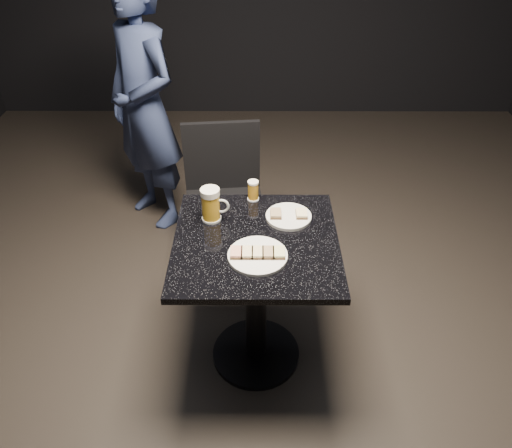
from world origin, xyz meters
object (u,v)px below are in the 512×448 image
object	(u,v)px
beer_mug	(211,204)
beer_tumbler	(253,190)
chair	(224,194)
patron	(144,107)
table	(256,282)
plate_large	(258,256)
plate_small	(289,217)

from	to	relation	value
beer_mug	beer_tumbler	bearing A→B (deg)	41.55
chair	patron	bearing A→B (deg)	134.82
chair	table	bearing A→B (deg)	-75.79
plate_large	table	bearing A→B (deg)	93.61
beer_mug	table	bearing A→B (deg)	-37.32
plate_small	patron	world-z (taller)	patron
plate_small	beer_tumbler	size ratio (longest dim) A/B	2.09
plate_large	plate_small	distance (m)	0.30
table	plate_large	bearing A→B (deg)	-86.39
patron	table	world-z (taller)	patron
beer_tumbler	table	bearing A→B (deg)	-87.34
plate_large	plate_small	world-z (taller)	same
patron	beer_mug	distance (m)	1.20
beer_mug	chair	world-z (taller)	beer_mug
beer_tumbler	chair	world-z (taller)	chair
beer_tumbler	beer_mug	bearing A→B (deg)	-138.45
patron	beer_mug	xyz separation A→B (m)	(0.50, -1.09, 0.02)
beer_tumbler	chair	distance (m)	0.54
plate_small	beer_tumbler	world-z (taller)	beer_tumbler
plate_small	chair	distance (m)	0.71
patron	plate_large	bearing A→B (deg)	-17.74
patron	table	bearing A→B (deg)	-15.96
beer_mug	beer_tumbler	size ratio (longest dim) A/B	1.61
plate_large	plate_small	bearing A→B (deg)	62.91
plate_small	table	world-z (taller)	plate_small
beer_mug	beer_tumbler	distance (m)	0.24
table	patron	bearing A→B (deg)	119.16
beer_mug	chair	size ratio (longest dim) A/B	0.18
plate_large	beer_tumbler	world-z (taller)	beer_tumbler
patron	beer_tumbler	world-z (taller)	patron
patron	beer_tumbler	xyz separation A→B (m)	(0.68, -0.93, -0.01)
plate_small	beer_mug	xyz separation A→B (m)	(-0.34, -0.01, 0.07)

